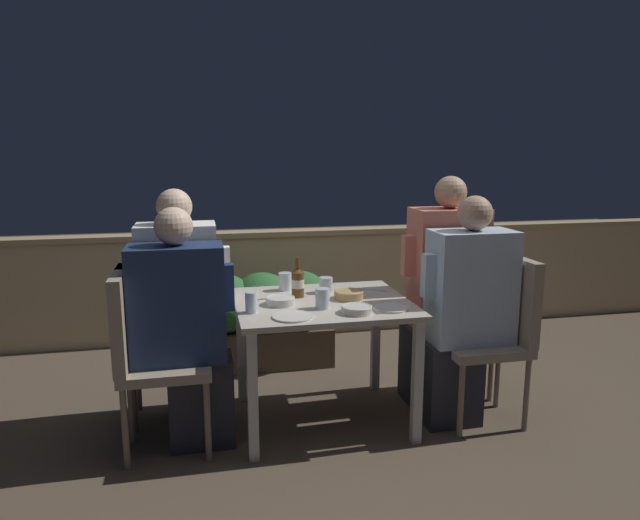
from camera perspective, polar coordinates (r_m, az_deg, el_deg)
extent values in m
plane|color=brown|center=(3.42, 0.22, -15.63)|extent=(16.00, 16.00, 0.00)
cube|color=tan|center=(4.76, -3.92, -2.50)|extent=(9.00, 0.14, 0.84)
cube|color=tan|center=(4.68, -3.99, 2.72)|extent=(9.00, 0.18, 0.04)
cube|color=#BCB2A3|center=(3.17, 0.23, -4.39)|extent=(0.96, 0.82, 0.03)
cube|color=silver|center=(2.89, -6.75, -13.47)|extent=(0.05, 0.05, 0.68)
cube|color=silver|center=(3.08, 9.69, -11.97)|extent=(0.05, 0.05, 0.68)
cube|color=silver|center=(3.55, -7.88, -8.71)|extent=(0.05, 0.05, 0.68)
cube|color=silver|center=(3.71, 5.57, -7.80)|extent=(0.05, 0.05, 0.68)
cube|color=brown|center=(4.17, -5.71, -8.53)|extent=(0.98, 0.36, 0.28)
ellipsoid|color=#2D6633|center=(4.05, -9.60, -4.36)|extent=(0.44, 0.47, 0.42)
ellipsoid|color=#2D6633|center=(4.07, -5.80, -4.18)|extent=(0.44, 0.47, 0.42)
ellipsoid|color=#2D6633|center=(4.11, -2.05, -3.99)|extent=(0.44, 0.47, 0.42)
cube|color=gray|center=(3.07, -15.11, -10.10)|extent=(0.45, 0.45, 0.05)
cube|color=gray|center=(3.01, -19.19, -5.53)|extent=(0.06, 0.45, 0.47)
cylinder|color=#7F705B|center=(3.01, -18.91, -15.73)|extent=(0.03, 0.03, 0.42)
cylinder|color=#7F705B|center=(2.98, -11.18, -15.55)|extent=(0.03, 0.03, 0.42)
cylinder|color=#7F705B|center=(3.36, -18.15, -12.76)|extent=(0.03, 0.03, 0.42)
cylinder|color=#7F705B|center=(3.33, -11.32, -12.57)|extent=(0.03, 0.03, 0.42)
cube|color=#282833|center=(3.15, -11.74, -13.58)|extent=(0.33, 0.23, 0.47)
cube|color=navy|center=(2.97, -14.08, -4.24)|extent=(0.47, 0.26, 0.60)
cube|color=navy|center=(2.95, -9.28, -2.70)|extent=(0.07, 0.07, 0.24)
sphere|color=beige|center=(2.89, -14.44, 3.29)|extent=(0.19, 0.19, 0.19)
cube|color=gray|center=(3.33, -14.93, -8.40)|extent=(0.45, 0.45, 0.05)
cube|color=gray|center=(3.27, -18.67, -4.17)|extent=(0.06, 0.45, 0.47)
cylinder|color=#7F705B|center=(3.25, -18.40, -13.56)|extent=(0.03, 0.03, 0.42)
cylinder|color=#7F705B|center=(3.23, -11.33, -13.37)|extent=(0.03, 0.03, 0.42)
cylinder|color=#7F705B|center=(3.61, -17.75, -11.01)|extent=(0.03, 0.03, 0.42)
cylinder|color=#7F705B|center=(3.59, -11.45, -10.81)|extent=(0.03, 0.03, 0.42)
cube|color=#282833|center=(3.40, -11.83, -11.65)|extent=(0.30, 0.23, 0.47)
cube|color=white|center=(3.23, -14.01, -2.36)|extent=(0.42, 0.26, 0.67)
cube|color=white|center=(3.21, -9.62, -0.79)|extent=(0.07, 0.07, 0.24)
sphere|color=beige|center=(3.16, -14.37, 5.22)|extent=(0.19, 0.19, 0.19)
cube|color=gray|center=(3.38, 15.65, -8.14)|extent=(0.45, 0.45, 0.05)
cube|color=gray|center=(3.40, 18.86, -3.59)|extent=(0.06, 0.45, 0.47)
cylinder|color=#7F705B|center=(3.22, 13.91, -13.54)|extent=(0.03, 0.03, 0.42)
cylinder|color=#7F705B|center=(3.40, 19.96, -12.54)|extent=(0.03, 0.03, 0.42)
cylinder|color=#7F705B|center=(3.55, 11.12, -11.07)|extent=(0.03, 0.03, 0.42)
cylinder|color=#7F705B|center=(3.71, 16.75, -10.33)|extent=(0.03, 0.03, 0.42)
cube|color=#282833|center=(3.38, 12.85, -11.81)|extent=(0.32, 0.23, 0.47)
cube|color=silver|center=(3.26, 14.87, -2.62)|extent=(0.45, 0.26, 0.63)
cube|color=silver|center=(3.13, 10.85, -1.56)|extent=(0.07, 0.07, 0.24)
sphere|color=tan|center=(3.19, 15.23, 4.54)|extent=(0.19, 0.19, 0.19)
cube|color=gray|center=(3.63, 13.36, -6.66)|extent=(0.45, 0.45, 0.05)
cube|color=gray|center=(3.65, 16.38, -2.45)|extent=(0.06, 0.45, 0.47)
cylinder|color=#7F705B|center=(3.47, 11.62, -11.59)|extent=(0.03, 0.03, 0.42)
cylinder|color=#7F705B|center=(3.64, 17.35, -10.80)|extent=(0.03, 0.03, 0.42)
cylinder|color=#7F705B|center=(3.80, 9.25, -9.44)|extent=(0.03, 0.03, 0.42)
cylinder|color=#7F705B|center=(3.96, 14.57, -8.84)|extent=(0.03, 0.03, 0.42)
cube|color=#282833|center=(3.64, 10.76, -10.06)|extent=(0.30, 0.23, 0.47)
cube|color=#E07A66|center=(3.51, 12.61, -0.78)|extent=(0.43, 0.26, 0.72)
cube|color=#E07A66|center=(3.40, 8.84, 0.45)|extent=(0.07, 0.07, 0.24)
sphere|color=tan|center=(3.45, 12.93, 6.63)|extent=(0.19, 0.19, 0.19)
cylinder|color=brown|center=(3.23, -2.23, -2.48)|extent=(0.07, 0.07, 0.14)
cylinder|color=beige|center=(3.23, -2.23, -2.36)|extent=(0.07, 0.07, 0.05)
cone|color=brown|center=(3.22, -2.25, -1.01)|extent=(0.07, 0.07, 0.03)
cylinder|color=brown|center=(3.21, -2.25, -0.25)|extent=(0.03, 0.03, 0.06)
cylinder|color=silver|center=(3.03, 7.12, -4.80)|extent=(0.18, 0.18, 0.01)
cylinder|color=silver|center=(2.86, -2.76, -5.66)|extent=(0.21, 0.21, 0.01)
cylinder|color=beige|center=(2.94, 3.69, -4.97)|extent=(0.16, 0.16, 0.04)
torus|color=beige|center=(2.94, 3.69, -4.70)|extent=(0.16, 0.16, 0.01)
cylinder|color=tan|center=(3.21, 2.89, -3.51)|extent=(0.16, 0.16, 0.04)
torus|color=tan|center=(3.20, 2.90, -3.20)|extent=(0.16, 0.16, 0.01)
cylinder|color=beige|center=(3.10, -4.00, -4.10)|extent=(0.16, 0.16, 0.04)
torus|color=beige|center=(3.09, -4.00, -3.81)|extent=(0.16, 0.16, 0.01)
cylinder|color=silver|center=(3.39, -3.50, -2.16)|extent=(0.08, 0.08, 0.11)
cylinder|color=silver|center=(3.34, 0.59, -2.51)|extent=(0.08, 0.08, 0.09)
cylinder|color=silver|center=(3.01, 0.25, -3.87)|extent=(0.08, 0.08, 0.11)
cylinder|color=silver|center=(2.95, -6.88, -4.23)|extent=(0.06, 0.06, 0.11)
cube|color=silver|center=(3.40, 5.22, -3.01)|extent=(0.16, 0.10, 0.01)
cube|color=silver|center=(3.27, -6.47, -3.59)|extent=(0.03, 0.17, 0.01)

